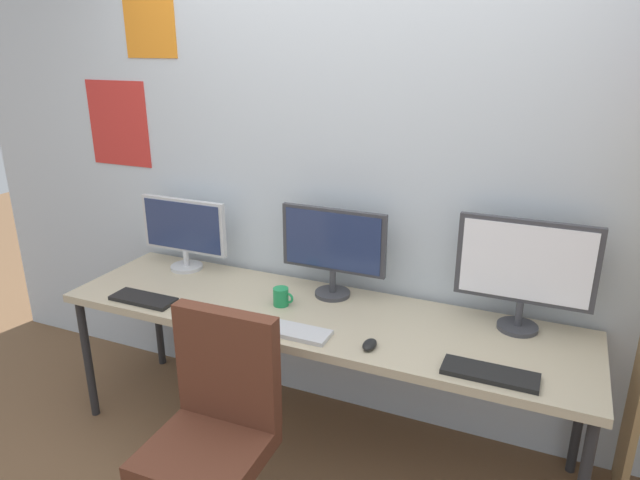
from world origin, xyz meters
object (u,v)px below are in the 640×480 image
desk (316,321)px  monitor_left (184,230)px  mouse_right_side (370,345)px  coffee_mug (281,297)px  keyboard_left (143,299)px  office_chair (215,458)px  monitor_right (525,268)px  keyboard_right (490,374)px  monitor_center (333,246)px  mouse_left_side (219,314)px  keyboard_center (295,332)px

desk → monitor_left: bearing=166.7°
mouse_right_side → coffee_mug: 0.57m
keyboard_left → office_chair: bearing=-34.2°
office_chair → mouse_right_side: 0.77m
office_chair → coffee_mug: 0.82m
coffee_mug → desk: bearing=-0.7°
desk → monitor_right: (0.90, 0.21, 0.34)m
monitor_right → mouse_right_side: bearing=-142.4°
monitor_right → mouse_right_side: 0.76m
keyboard_right → monitor_left: bearing=165.7°
monitor_left → monitor_right: size_ratio=0.90×
office_chair → keyboard_left: 0.94m
monitor_left → keyboard_left: monitor_left is taller
monitor_right → monitor_left: bearing=-180.0°
desk → monitor_right: monitor_right is taller
monitor_center → mouse_left_side: size_ratio=5.66×
mouse_right_side → desk: bearing=148.0°
office_chair → monitor_center: monitor_center is taller
monitor_center → monitor_left: bearing=-180.0°
keyboard_center → monitor_left: bearing=153.8°
office_chair → coffee_mug: size_ratio=9.34×
keyboard_center → coffee_mug: size_ratio=3.02×
office_chair → keyboard_center: 0.61m
keyboard_center → keyboard_right: bearing=0.0°
monitor_center → keyboard_right: size_ratio=1.48×
monitor_center → coffee_mug: monitor_center is taller
office_chair → monitor_right: monitor_right is taller
monitor_right → mouse_left_side: (-1.30, -0.45, -0.28)m
keyboard_left → mouse_right_side: (1.18, 0.01, 0.01)m
mouse_left_side → coffee_mug: (0.21, 0.24, 0.03)m
keyboard_left → mouse_left_side: bearing=-0.4°
monitor_right → keyboard_left: (-1.74, -0.44, -0.29)m
keyboard_right → coffee_mug: (-1.03, 0.23, 0.04)m
keyboard_left → mouse_right_side: mouse_right_side is taller
monitor_left → keyboard_center: bearing=-26.2°
monitor_center → keyboard_left: bearing=-152.2°
desk → mouse_right_side: size_ratio=26.42×
keyboard_center → coffee_mug: (-0.19, 0.23, 0.04)m
keyboard_right → mouse_right_side: mouse_right_side is taller
monitor_left → coffee_mug: bearing=-16.4°
monitor_left → mouse_right_side: monitor_left is taller
keyboard_center → desk: bearing=90.0°
office_chair → monitor_left: monitor_left is taller
monitor_left → monitor_center: (0.90, 0.00, 0.04)m
monitor_left → coffee_mug: (0.71, -0.21, -0.18)m
desk → keyboard_center: (0.00, -0.23, 0.06)m
monitor_left → keyboard_right: bearing=-14.3°
keyboard_center → mouse_left_side: mouse_left_side is taller
keyboard_right → coffee_mug: size_ratio=3.45×
keyboard_right → coffee_mug: bearing=167.2°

